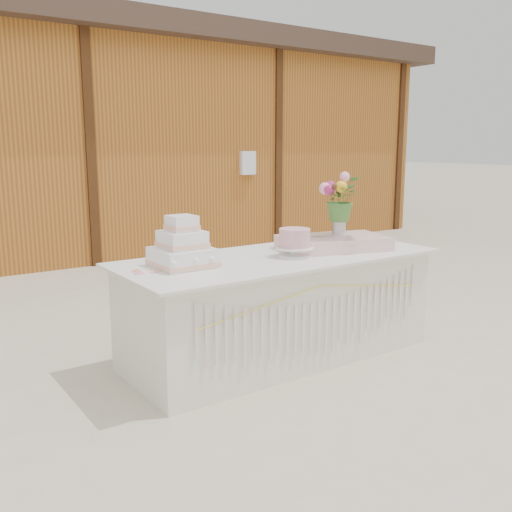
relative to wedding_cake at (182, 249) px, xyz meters
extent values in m
plane|color=beige|center=(0.76, -0.07, -0.89)|extent=(80.00, 80.00, 0.00)
cube|color=#A36022|center=(0.76, 5.93, 0.61)|extent=(12.00, 4.00, 3.00)
cube|color=#38291F|center=(0.76, 5.93, 2.26)|extent=(12.60, 4.60, 0.30)
cube|color=silver|center=(0.76, -0.07, -0.51)|extent=(2.28, 0.88, 0.75)
cube|color=silver|center=(0.76, -0.07, -0.13)|extent=(2.40, 1.00, 0.02)
cube|color=white|center=(0.00, 0.00, -0.05)|extent=(0.37, 0.37, 0.13)
cube|color=#FFBEA1|center=(0.00, 0.00, -0.09)|extent=(0.38, 0.38, 0.03)
cube|color=white|center=(0.00, 0.00, 0.07)|extent=(0.26, 0.26, 0.11)
cube|color=#FFBEA1|center=(0.00, 0.00, 0.03)|extent=(0.28, 0.28, 0.03)
cube|color=white|center=(0.00, 0.00, 0.18)|extent=(0.17, 0.17, 0.10)
cube|color=#FFBEA1|center=(0.00, 0.00, 0.15)|extent=(0.18, 0.18, 0.03)
cylinder|color=white|center=(0.83, -0.16, -0.11)|extent=(0.24, 0.24, 0.02)
cylinder|color=white|center=(0.83, -0.16, -0.08)|extent=(0.07, 0.07, 0.05)
cylinder|color=white|center=(0.83, -0.16, -0.05)|extent=(0.29, 0.29, 0.01)
cylinder|color=#E8A7B0|center=(0.83, -0.16, 0.02)|extent=(0.22, 0.22, 0.13)
cube|color=#FFD0CD|center=(1.26, -0.10, -0.07)|extent=(0.91, 0.68, 0.10)
cylinder|color=#B0B0B4|center=(1.38, -0.02, 0.06)|extent=(0.11, 0.11, 0.15)
imported|color=#40712D|center=(1.38, -0.02, 0.31)|extent=(0.40, 0.38, 0.35)
camera|label=1|loc=(-1.73, -3.34, 0.68)|focal=40.00mm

